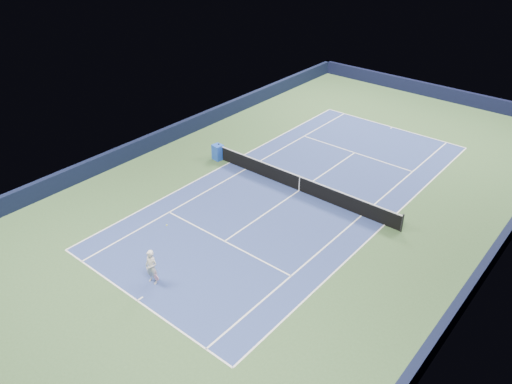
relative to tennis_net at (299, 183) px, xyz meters
The scene contains 19 objects.
ground 0.50m from the tennis_net, ahead, with size 40.00×40.00×0.00m, color #34522C.
wall_far 19.83m from the tennis_net, 90.00° to the left, with size 22.00×0.35×1.10m, color black.
wall_right 10.83m from the tennis_net, ahead, with size 0.35×40.00×1.10m, color black.
wall_left 10.83m from the tennis_net, behind, with size 0.35×40.00×1.10m, color black.
court_surface 0.50m from the tennis_net, ahead, with size 10.97×23.77×0.01m, color navy.
baseline_far 11.90m from the tennis_net, 90.00° to the left, with size 10.97×0.08×0.00m, color white.
baseline_near 11.90m from the tennis_net, 90.00° to the right, with size 10.97×0.08×0.00m, color white.
sideline_doubles_right 5.51m from the tennis_net, ahead, with size 0.08×23.77×0.00m, color white.
sideline_doubles_left 5.51m from the tennis_net, behind, with size 0.08×23.77×0.00m, color white.
sideline_singles_right 4.14m from the tennis_net, ahead, with size 0.08×23.77×0.00m, color white.
sideline_singles_left 4.14m from the tennis_net, behind, with size 0.08×23.77×0.00m, color white.
service_line_far 6.42m from the tennis_net, 90.00° to the left, with size 8.23×0.08×0.00m, color white.
service_line_near 6.42m from the tennis_net, 90.00° to the right, with size 8.23×0.08×0.00m, color white.
center_service_line 0.50m from the tennis_net, ahead, with size 0.08×12.80×0.00m, color white.
center_mark_far 11.75m from the tennis_net, 90.00° to the left, with size 0.08×0.30×0.00m, color white.
center_mark_near 11.75m from the tennis_net, 90.00° to the right, with size 0.08×0.30×0.00m, color white.
tennis_net is the anchor object (origin of this frame).
sponsor_cube 6.40m from the tennis_net, behind, with size 0.69×0.64×1.02m.
tennis_player 10.67m from the tennis_net, 92.07° to the right, with size 0.81×1.28×2.63m.
Camera 1 is at (14.01, -20.81, 14.99)m, focal length 35.00 mm.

